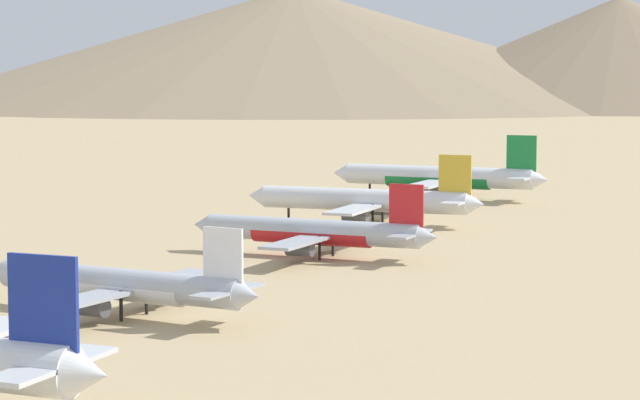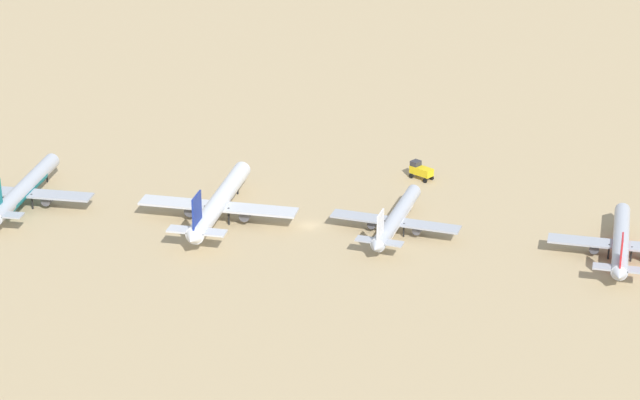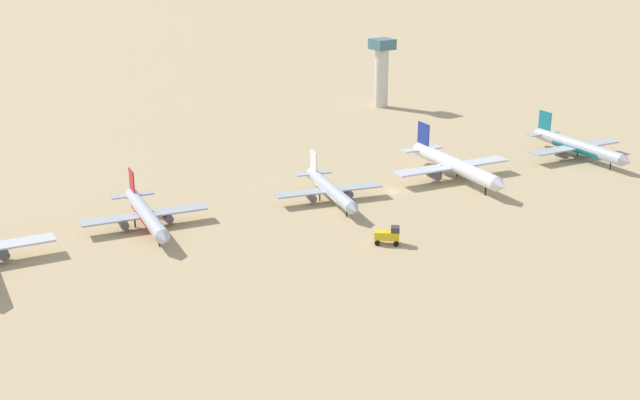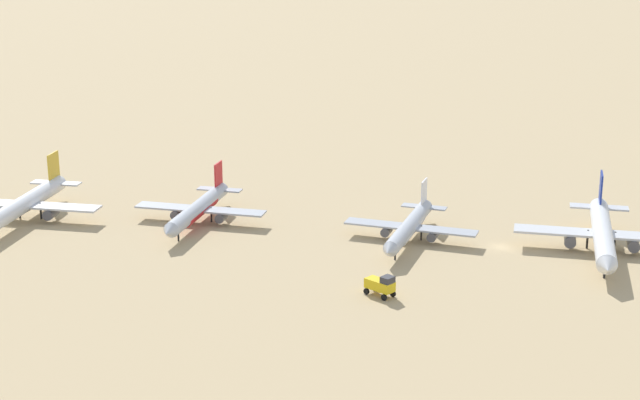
% 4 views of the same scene
% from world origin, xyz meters
% --- Properties ---
extents(ground_plane, '(1800.00, 1800.00, 0.00)m').
position_xyz_m(ground_plane, '(0.00, 0.00, 0.00)').
color(ground_plane, tan).
extents(parked_jet_2, '(34.40, 28.09, 9.93)m').
position_xyz_m(parked_jet_2, '(-8.66, -61.49, 3.30)').
color(parked_jet_2, '#B2B7C1').
rests_on(parked_jet_2, ground).
extents(parked_jet_3, '(32.50, 26.68, 9.46)m').
position_xyz_m(parked_jet_3, '(-1.53, -17.75, 3.15)').
color(parked_jet_3, '#B2B7C1').
rests_on(parked_jet_3, ground).
extents(parked_jet_4, '(41.00, 33.43, 11.83)m').
position_xyz_m(parked_jet_4, '(1.20, 18.85, 3.98)').
color(parked_jet_4, silver).
rests_on(parked_jet_4, ground).
extents(parked_jet_5, '(37.43, 30.45, 10.79)m').
position_xyz_m(parked_jet_5, '(5.08, 61.29, 3.59)').
color(parked_jet_5, '#B2B7C1').
rests_on(parked_jet_5, ground).
extents(service_truck, '(5.19, 5.62, 3.90)m').
position_xyz_m(service_truck, '(27.26, -22.09, 2.08)').
color(service_truck, yellow).
rests_on(service_truck, ground).
extents(control_tower, '(7.20, 7.20, 24.07)m').
position_xyz_m(control_tower, '(-77.86, 54.13, 13.65)').
color(control_tower, beige).
rests_on(control_tower, ground).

